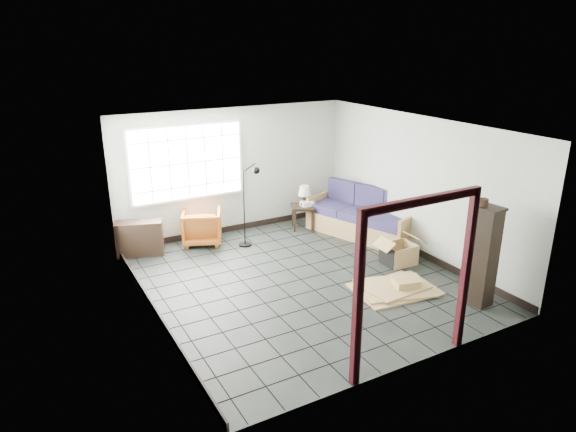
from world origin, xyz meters
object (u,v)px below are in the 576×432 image
armchair (202,225)px  tall_shelf (482,255)px  futon_sofa (364,218)px  side_table (303,210)px

armchair → tall_shelf: 5.28m
armchair → tall_shelf: (2.85, -4.42, 0.42)m
futon_sofa → tall_shelf: bearing=-113.6°
tall_shelf → side_table: bearing=94.3°
tall_shelf → futon_sofa: bearing=80.8°
armchair → tall_shelf: tall_shelf is taller
armchair → side_table: bearing=-163.8°
armchair → tall_shelf: size_ratio=0.48×
futon_sofa → side_table: futon_sofa is taller
side_table → tall_shelf: size_ratio=0.39×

